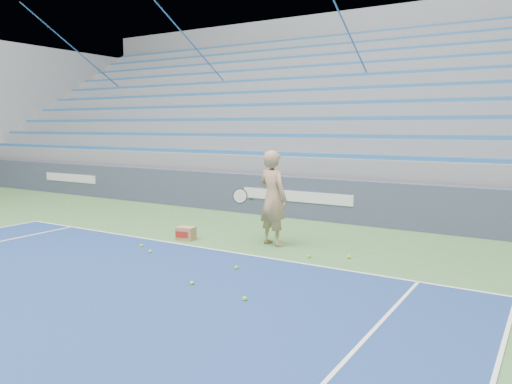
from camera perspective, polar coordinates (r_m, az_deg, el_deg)
sponsor_barrier at (r=13.30m, az=4.86°, el=-0.63°), size 30.00×0.32×1.10m
bleachers at (r=18.46m, az=12.96°, el=7.12°), size 31.00×9.15×7.30m
tennis_player at (r=10.18m, az=1.90°, el=-0.71°), size 1.01×0.94×1.95m
ball_box at (r=10.89m, az=-8.01°, el=-4.69°), size 0.42×0.36×0.28m
tennis_ball_0 at (r=10.40m, az=-12.97°, el=-6.00°), size 0.07×0.07×0.07m
tennis_ball_1 at (r=9.89m, az=-12.01°, el=-6.67°), size 0.07×0.07×0.07m
tennis_ball_2 at (r=9.46m, az=10.56°, el=-7.30°), size 0.07×0.07×0.07m
tennis_ball_3 at (r=8.62m, az=-2.26°, el=-8.63°), size 0.07×0.07×0.07m
tennis_ball_4 at (r=7.14m, az=-1.31°, el=-12.12°), size 0.07×0.07×0.07m
tennis_ball_5 at (r=7.87m, az=-7.34°, el=-10.29°), size 0.07×0.07×0.07m
tennis_ball_6 at (r=9.38m, az=6.10°, el=-7.33°), size 0.07×0.07×0.07m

